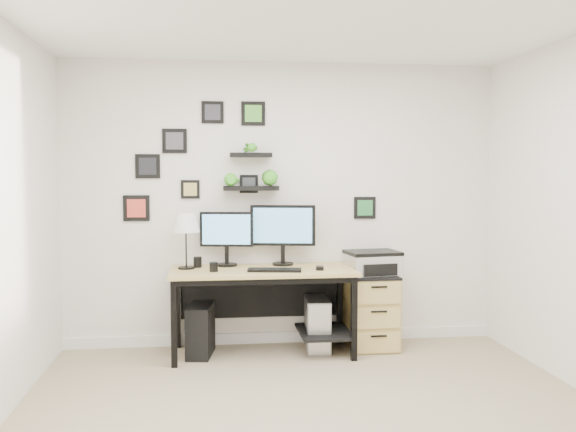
{
  "coord_description": "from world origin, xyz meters",
  "views": [
    {
      "loc": [
        -0.68,
        -3.9,
        1.6
      ],
      "look_at": [
        0.03,
        1.83,
        1.2
      ],
      "focal_mm": 40.0,
      "sensor_mm": 36.0,
      "label": 1
    }
  ],
  "objects": [
    {
      "name": "keyboard",
      "position": [
        -0.13,
        1.51,
        0.76
      ],
      "size": [
        0.47,
        0.22,
        0.02
      ],
      "primitive_type": "cube",
      "rotation": [
        0.0,
        0.0,
        -0.16
      ],
      "color": "black",
      "rests_on": "desk"
    },
    {
      "name": "pc_tower_grey",
      "position": [
        0.28,
        1.71,
        0.23
      ],
      "size": [
        0.24,
        0.48,
        0.46
      ],
      "color": "gray",
      "rests_on": "ground"
    },
    {
      "name": "mug",
      "position": [
        -0.64,
        1.55,
        0.79
      ],
      "size": [
        0.07,
        0.07,
        0.08
      ],
      "primitive_type": "cylinder",
      "color": "black",
      "rests_on": "desk"
    },
    {
      "name": "printer",
      "position": [
        0.79,
        1.74,
        0.78
      ],
      "size": [
        0.51,
        0.43,
        0.21
      ],
      "color": "silver",
      "rests_on": "file_cabinet"
    },
    {
      "name": "table_lamp",
      "position": [
        -0.88,
        1.74,
        1.14
      ],
      "size": [
        0.24,
        0.24,
        0.49
      ],
      "color": "black",
      "rests_on": "desk"
    },
    {
      "name": "file_cabinet",
      "position": [
        0.78,
        1.72,
        0.34
      ],
      "size": [
        0.43,
        0.53,
        0.67
      ],
      "color": "tan",
      "rests_on": "ground"
    },
    {
      "name": "mouse",
      "position": [
        0.27,
        1.54,
        0.77
      ],
      "size": [
        0.08,
        0.11,
        0.03
      ],
      "primitive_type": "cube",
      "rotation": [
        0.0,
        0.0,
        -0.17
      ],
      "color": "black",
      "rests_on": "desk"
    },
    {
      "name": "desk",
      "position": [
        -0.19,
        1.67,
        0.63
      ],
      "size": [
        1.6,
        0.7,
        0.75
      ],
      "color": "tan",
      "rests_on": "ground"
    },
    {
      "name": "pc_tower_black",
      "position": [
        -0.76,
        1.66,
        0.22
      ],
      "size": [
        0.26,
        0.47,
        0.44
      ],
      "primitive_type": "cube",
      "rotation": [
        0.0,
        0.0,
        -0.15
      ],
      "color": "black",
      "rests_on": "ground"
    },
    {
      "name": "room",
      "position": [
        0.0,
        1.98,
        0.05
      ],
      "size": [
        4.0,
        4.0,
        4.0
      ],
      "color": "tan",
      "rests_on": "ground"
    },
    {
      "name": "wall_decor",
      "position": [
        -0.38,
        1.93,
        1.65
      ],
      "size": [
        2.33,
        0.18,
        1.08
      ],
      "color": "black",
      "rests_on": "ground"
    },
    {
      "name": "monitor_right",
      "position": [
        -0.02,
        1.85,
        1.08
      ],
      "size": [
        0.59,
        0.22,
        0.55
      ],
      "color": "black",
      "rests_on": "desk"
    },
    {
      "name": "pen_cup",
      "position": [
        -0.78,
        1.81,
        0.8
      ],
      "size": [
        0.07,
        0.07,
        0.09
      ],
      "primitive_type": "cylinder",
      "color": "black",
      "rests_on": "desk"
    },
    {
      "name": "monitor_left",
      "position": [
        -0.52,
        1.86,
        1.04
      ],
      "size": [
        0.48,
        0.22,
        0.49
      ],
      "color": "black",
      "rests_on": "desk"
    }
  ]
}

